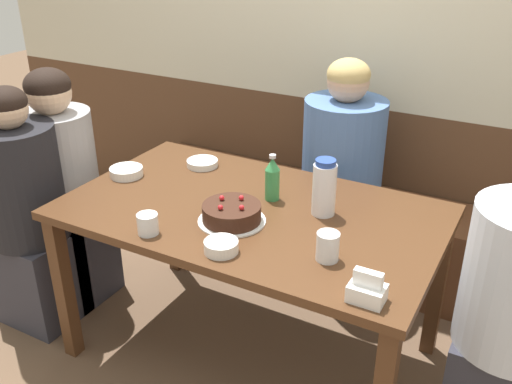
% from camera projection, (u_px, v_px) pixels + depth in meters
% --- Properties ---
extents(ground_plane, '(12.00, 12.00, 0.00)m').
position_uv_depth(ground_plane, '(252.00, 350.00, 2.58)').
color(ground_plane, brown).
extents(back_wall, '(4.80, 0.04, 2.50)m').
position_uv_depth(back_wall, '(353.00, 31.00, 2.86)').
color(back_wall, brown).
rests_on(back_wall, ground_plane).
extents(bench_seat, '(2.20, 0.38, 0.46)m').
position_uv_depth(bench_seat, '(325.00, 227.00, 3.13)').
color(bench_seat, '#56331E').
rests_on(bench_seat, ground_plane).
extents(dining_table, '(1.49, 0.88, 0.72)m').
position_uv_depth(dining_table, '(251.00, 226.00, 2.30)').
color(dining_table, '#4C2D19').
rests_on(dining_table, ground_plane).
extents(birthday_cake, '(0.26, 0.26, 0.09)m').
position_uv_depth(birthday_cake, '(232.00, 213.00, 2.15)').
color(birthday_cake, white).
rests_on(birthday_cake, dining_table).
extents(water_pitcher, '(0.09, 0.09, 0.23)m').
position_uv_depth(water_pitcher, '(324.00, 188.00, 2.17)').
color(water_pitcher, white).
rests_on(water_pitcher, dining_table).
extents(soju_bottle, '(0.06, 0.06, 0.20)m').
position_uv_depth(soju_bottle, '(272.00, 178.00, 2.30)').
color(soju_bottle, '#388E4C').
rests_on(soju_bottle, dining_table).
extents(napkin_holder, '(0.11, 0.08, 0.11)m').
position_uv_depth(napkin_holder, '(367.00, 290.00, 1.70)').
color(napkin_holder, white).
rests_on(napkin_holder, dining_table).
extents(bowl_soup_white, '(0.12, 0.12, 0.04)m').
position_uv_depth(bowl_soup_white, '(221.00, 246.00, 1.96)').
color(bowl_soup_white, white).
rests_on(bowl_soup_white, dining_table).
extents(bowl_rice_small, '(0.14, 0.14, 0.03)m').
position_uv_depth(bowl_rice_small, '(202.00, 163.00, 2.64)').
color(bowl_rice_small, white).
rests_on(bowl_rice_small, dining_table).
extents(bowl_side_dish, '(0.15, 0.15, 0.04)m').
position_uv_depth(bowl_side_dish, '(126.00, 172.00, 2.53)').
color(bowl_side_dish, white).
rests_on(bowl_side_dish, dining_table).
extents(glass_water_tall, '(0.08, 0.08, 0.08)m').
position_uv_depth(glass_water_tall, '(148.00, 224.00, 2.07)').
color(glass_water_tall, silver).
rests_on(glass_water_tall, dining_table).
extents(glass_tumbler_short, '(0.08, 0.08, 0.10)m').
position_uv_depth(glass_tumbler_short, '(328.00, 246.00, 1.91)').
color(glass_tumbler_short, silver).
rests_on(glass_tumbler_short, dining_table).
extents(person_pale_blue_shirt, '(0.39, 0.39, 1.19)m').
position_uv_depth(person_pale_blue_shirt, '(341.00, 178.00, 2.82)').
color(person_pale_blue_shirt, '#33333D').
rests_on(person_pale_blue_shirt, ground_plane).
extents(person_grey_tee, '(0.34, 0.34, 1.18)m').
position_uv_depth(person_grey_tee, '(65.00, 193.00, 2.73)').
color(person_grey_tee, '#33333D').
rests_on(person_grey_tee, ground_plane).
extents(person_dark_striped, '(0.35, 0.35, 1.15)m').
position_uv_depth(person_dark_striped, '(28.00, 216.00, 2.56)').
color(person_dark_striped, '#33333D').
rests_on(person_dark_striped, ground_plane).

